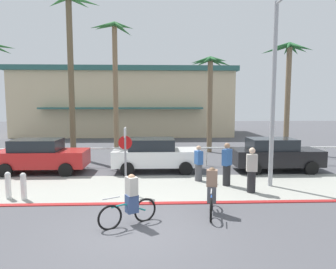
{
  "coord_description": "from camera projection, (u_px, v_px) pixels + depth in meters",
  "views": [
    {
      "loc": [
        0.59,
        -7.91,
        3.48
      ],
      "look_at": [
        1.14,
        6.0,
        2.02
      ],
      "focal_mm": 32.02,
      "sensor_mm": 36.0,
      "label": 1
    }
  ],
  "objects": [
    {
      "name": "bollard_0",
      "position": [
        24.0,
        186.0,
        10.75
      ],
      "size": [
        0.2,
        0.2,
        1.0
      ],
      "color": "white",
      "rests_on": "ground"
    },
    {
      "name": "palm_tree_4",
      "position": [
        288.0,
        69.0,
        20.81
      ],
      "size": [
        3.19,
        3.25,
        7.68
      ],
      "color": "#756047",
      "rests_on": "ground"
    },
    {
      "name": "building_backdrop",
      "position": [
        127.0,
        102.0,
        34.41
      ],
      "size": [
        23.2,
        11.16,
        7.18
      ],
      "color": "beige",
      "rests_on": "ground"
    },
    {
      "name": "cyclist_teal_0",
      "position": [
        130.0,
        201.0,
        8.56
      ],
      "size": [
        1.6,
        0.97,
        1.5
      ],
      "color": "black",
      "rests_on": "ground"
    },
    {
      "name": "pedestrian_2",
      "position": [
        252.0,
        172.0,
        11.59
      ],
      "size": [
        0.44,
        0.37,
        1.78
      ],
      "color": "#232326",
      "rests_on": "ground"
    },
    {
      "name": "streetlight_curb",
      "position": [
        276.0,
        83.0,
        11.93
      ],
      "size": [
        0.24,
        2.54,
        7.5
      ],
      "color": "#9EA0A5",
      "rests_on": "ground"
    },
    {
      "name": "palm_tree_1",
      "position": [
        71.0,
        43.0,
        18.41
      ],
      "size": [
        3.44,
        2.7,
        10.06
      ],
      "color": "brown",
      "rests_on": "ground"
    },
    {
      "name": "pedestrian_1",
      "position": [
        199.0,
        165.0,
        13.35
      ],
      "size": [
        0.4,
        0.46,
        1.61
      ],
      "color": "#4C4C51",
      "rests_on": "ground"
    },
    {
      "name": "car_red_1",
      "position": [
        41.0,
        156.0,
        14.97
      ],
      "size": [
        4.4,
        2.02,
        1.69
      ],
      "color": "red",
      "rests_on": "ground"
    },
    {
      "name": "car_black_3",
      "position": [
        275.0,
        154.0,
        15.36
      ],
      "size": [
        4.4,
        2.02,
        1.69
      ],
      "color": "black",
      "rests_on": "ground"
    },
    {
      "name": "palm_tree_3",
      "position": [
        210.0,
        79.0,
        20.96
      ],
      "size": [
        3.01,
        3.15,
        6.73
      ],
      "color": "#756047",
      "rests_on": "ground"
    },
    {
      "name": "car_white_2",
      "position": [
        155.0,
        155.0,
        15.27
      ],
      "size": [
        4.4,
        2.02,
        1.69
      ],
      "color": "white",
      "rests_on": "ground"
    },
    {
      "name": "curb_paint",
      "position": [
        140.0,
        203.0,
        10.38
      ],
      "size": [
        44.0,
        0.24,
        0.03
      ],
      "primitive_type": "cube",
      "color": "maroon",
      "rests_on": "ground"
    },
    {
      "name": "ground_plane",
      "position": [
        147.0,
        161.0,
        18.13
      ],
      "size": [
        80.0,
        80.0,
        0.0
      ],
      "primitive_type": "plane",
      "color": "#4C4C51"
    },
    {
      "name": "pedestrian_0",
      "position": [
        227.0,
        166.0,
        12.56
      ],
      "size": [
        0.47,
        0.46,
        1.83
      ],
      "color": "#232326",
      "rests_on": "ground"
    },
    {
      "name": "palm_tree_2",
      "position": [
        114.0,
        58.0,
        21.29
      ],
      "size": [
        3.06,
        3.39,
        9.21
      ],
      "color": "#846B4C",
      "rests_on": "ground"
    },
    {
      "name": "stop_sign_bike_lane",
      "position": [
        125.0,
        151.0,
        11.43
      ],
      "size": [
        0.52,
        0.56,
        2.56
      ],
      "color": "gray",
      "rests_on": "ground"
    },
    {
      "name": "sidewalk_strip",
      "position": [
        142.0,
        187.0,
        12.37
      ],
      "size": [
        44.0,
        4.0,
        0.02
      ],
      "primitive_type": "cube",
      "color": "#9E9E93",
      "rests_on": "ground"
    },
    {
      "name": "cyclist_blue_1",
      "position": [
        212.0,
        192.0,
        9.44
      ],
      "size": [
        0.44,
        1.79,
        1.5
      ],
      "color": "black",
      "rests_on": "ground"
    },
    {
      "name": "bollard_3",
      "position": [
        8.0,
        185.0,
        10.89
      ],
      "size": [
        0.2,
        0.2,
        1.0
      ],
      "color": "white",
      "rests_on": "ground"
    },
    {
      "name": "rail_fence",
      "position": [
        146.0,
        151.0,
        16.56
      ],
      "size": [
        24.96,
        0.08,
        1.04
      ],
      "color": "white",
      "rests_on": "ground"
    }
  ]
}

